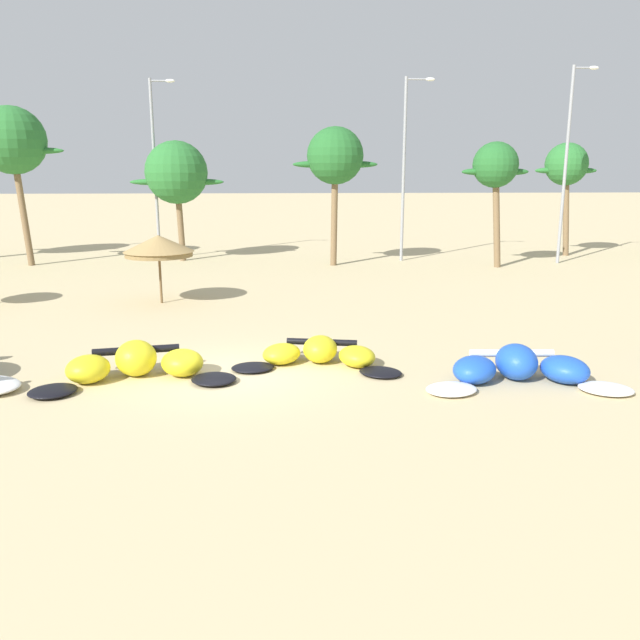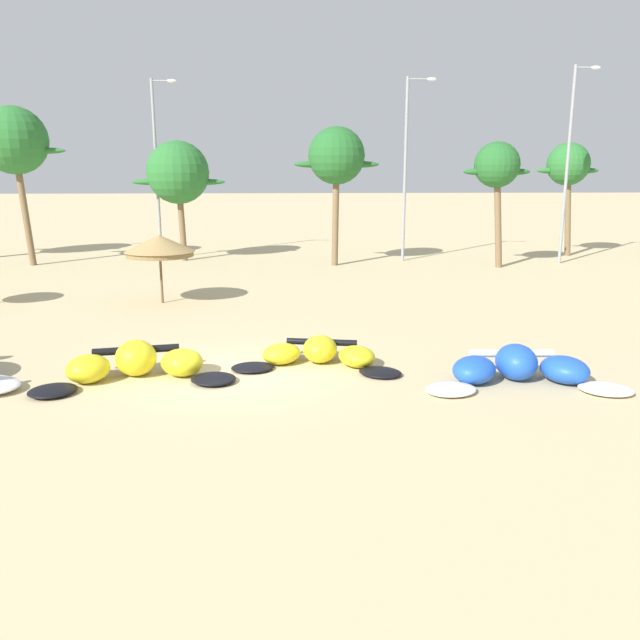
# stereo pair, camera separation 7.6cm
# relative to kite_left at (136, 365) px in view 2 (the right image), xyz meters

# --- Properties ---
(ground_plane) EXTENTS (260.00, 260.00, 0.00)m
(ground_plane) POSITION_rel_kite_left_xyz_m (2.58, 0.22, -0.37)
(ground_plane) COLOR #C6B284
(kite_left) EXTENTS (5.29, 2.91, 0.96)m
(kite_left) POSITION_rel_kite_left_xyz_m (0.00, 0.00, 0.00)
(kite_left) COLOR black
(kite_left) RESTS_ON ground
(kite_left_of_center) EXTENTS (4.86, 2.66, 0.77)m
(kite_left_of_center) POSITION_rel_kite_left_xyz_m (4.88, 0.97, -0.07)
(kite_left_of_center) COLOR black
(kite_left_of_center) RESTS_ON ground
(kite_center) EXTENTS (5.42, 2.58, 0.93)m
(kite_center) POSITION_rel_kite_left_xyz_m (9.97, -0.85, -0.01)
(kite_center) COLOR white
(kite_center) RESTS_ON ground
(beach_umbrella_middle) EXTENTS (2.84, 2.84, 2.79)m
(beach_umbrella_middle) POSITION_rel_kite_left_xyz_m (-1.14, 9.86, 1.99)
(beach_umbrella_middle) COLOR brown
(beach_umbrella_middle) RESTS_ON ground
(palm_left) EXTENTS (5.53, 3.69, 8.76)m
(palm_left) POSITION_rel_kite_left_xyz_m (-10.92, 20.97, 6.47)
(palm_left) COLOR brown
(palm_left) RESTS_ON ground
(palm_left_of_gap) EXTENTS (5.46, 3.64, 7.00)m
(palm_left_of_gap) POSITION_rel_kite_left_xyz_m (-2.31, 22.48, 4.76)
(palm_left_of_gap) COLOR brown
(palm_left_of_gap) RESTS_ON ground
(palm_center_left) EXTENTS (4.71, 3.14, 7.66)m
(palm_center_left) POSITION_rel_kite_left_xyz_m (6.80, 20.04, 5.64)
(palm_center_left) COLOR brown
(palm_center_left) RESTS_ON ground
(palm_center_right) EXTENTS (3.70, 2.46, 6.83)m
(palm_center_right) POSITION_rel_kite_left_xyz_m (15.44, 18.83, 5.09)
(palm_center_right) COLOR brown
(palm_center_right) RESTS_ON ground
(palm_right_of_gap) EXTENTS (3.91, 2.60, 6.97)m
(palm_right_of_gap) POSITION_rel_kite_left_xyz_m (21.41, 23.49, 5.17)
(palm_right_of_gap) COLOR brown
(palm_right_of_gap) RESTS_ON ground
(lamppost_west_center) EXTENTS (1.52, 0.24, 10.48)m
(lamppost_west_center) POSITION_rel_kite_left_xyz_m (-3.60, 23.32, 5.39)
(lamppost_west_center) COLOR gray
(lamppost_west_center) RESTS_ON ground
(lamppost_east_center) EXTENTS (1.74, 0.24, 10.47)m
(lamppost_east_center) POSITION_rel_kite_left_xyz_m (11.07, 21.73, 5.41)
(lamppost_east_center) COLOR gray
(lamppost_east_center) RESTS_ON ground
(lamppost_east) EXTENTS (1.49, 0.24, 10.93)m
(lamppost_east) POSITION_rel_kite_left_xyz_m (20.01, 20.19, 5.61)
(lamppost_east) COLOR gray
(lamppost_east) RESTS_ON ground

